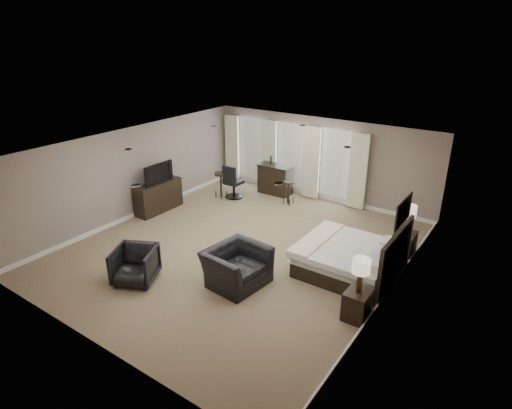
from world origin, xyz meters
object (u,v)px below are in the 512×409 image
Objects in this scene: bar_stool_left at (221,185)px; desk_chair at (234,181)px; dresser at (158,197)px; bar_counter at (275,179)px; tv at (157,180)px; lamp_near at (360,276)px; nightstand_near at (357,305)px; nightstand_far at (404,245)px; lamp_far at (408,219)px; armchair_near at (237,261)px; armchair_far at (135,263)px; bed at (346,245)px; bar_stool_right at (289,193)px.

desk_chair is (0.34, 0.23, 0.14)m from bar_stool_left.
bar_counter reaches higher than dresser.
bar_counter is (2.10, 3.23, -0.47)m from tv.
nightstand_near is at bearing 0.00° from lamp_near.
nightstand_far is 0.87× the size of lamp_far.
nightstand_far is at bearing 0.00° from lamp_far.
lamp_far is 5.19m from bar_counter.
armchair_near is at bearing -128.76° from nightstand_far.
lamp_far is (0.00, 2.90, 0.68)m from nightstand_near.
tv is (-6.92, 1.52, 0.67)m from nightstand_near.
armchair_near is at bearing 6.41° from armchair_far.
nightstand_near is 0.82× the size of lamp_far.
bed is 1.74m from nightstand_near.
nightstand_far is 0.55× the size of desk_chair.
dresser is at bearing 179.38° from bed.
bar_counter is at bearing 159.01° from lamp_far.
nightstand_far is (0.00, 2.90, 0.02)m from nightstand_near.
nightstand_near is (0.89, -1.45, -0.36)m from bed.
lamp_far is 0.67× the size of tv.
tv reaches higher than bar_stool_right.
dresser is (-6.92, 1.52, 0.15)m from nightstand_near.
bar_stool_left is at bearing 81.77° from armchair_far.
armchair_near is at bearing -66.28° from bar_counter.
armchair_far reaches higher than nightstand_far.
nightstand_near is at bearing 146.25° from desk_chair.
tv is (0.00, 0.00, 0.51)m from dresser.
bed is 6.04m from tv.
lamp_near reaches higher than desk_chair.
armchair_near is at bearing -72.94° from bar_stool_right.
dresser is at bearing 167.65° from nightstand_near.
bar_counter is 1.02× the size of desk_chair.
lamp_near is at bearing 146.25° from desk_chair.
dresser is at bearing 73.01° from armchair_near.
dresser is at bearing -168.69° from lamp_far.
armchair_far is at bearing -94.63° from bar_stool_right.
lamp_near is 2.64m from armchair_near.
lamp_near reaches higher than tv.
bar_stool_right is at bearing 162.11° from lamp_far.
desk_chair is at bearing 44.22° from armchair_near.
lamp_far is at bearing -20.99° from bar_counter.
armchair_far is (-1.85, -1.19, -0.11)m from armchair_near.
dresser is 0.51m from tv.
bed is at bearing -0.62° from dresser.
bar_stool_right is (-3.98, 4.18, 0.08)m from nightstand_near.
desk_chair is at bearing 172.54° from nightstand_far.
bar_counter is at bearing 146.21° from bar_stool_right.
lamp_near is 4.72m from armchair_far.
nightstand_near is 7.12m from tv.
tv is (-6.92, 1.52, 0.03)m from lamp_near.
bar_stool_right is (0.46, 5.70, -0.07)m from armchair_far.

